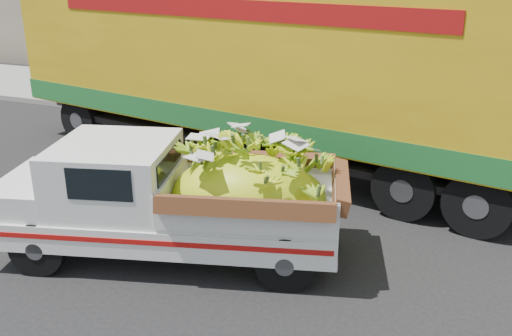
% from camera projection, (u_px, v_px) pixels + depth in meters
% --- Properties ---
extents(ground, '(100.00, 100.00, 0.00)m').
position_uv_depth(ground, '(180.00, 260.00, 8.48)').
color(ground, black).
rests_on(ground, ground).
extents(curb, '(60.00, 0.25, 0.15)m').
position_uv_depth(curb, '(313.00, 132.00, 14.36)').
color(curb, gray).
rests_on(curb, ground).
extents(sidewalk, '(60.00, 4.00, 0.14)m').
position_uv_depth(sidewalk, '(335.00, 113.00, 16.18)').
color(sidewalk, gray).
rests_on(sidewalk, ground).
extents(building_left, '(18.00, 6.00, 5.00)m').
position_uv_depth(building_left, '(184.00, 1.00, 23.29)').
color(building_left, gray).
rests_on(building_left, ground).
extents(pickup_truck, '(5.26, 3.05, 1.74)m').
position_uv_depth(pickup_truck, '(194.00, 198.00, 8.30)').
color(pickup_truck, black).
rests_on(pickup_truck, ground).
extents(semi_trailer, '(12.08, 4.62, 3.80)m').
position_uv_depth(semi_trailer, '(263.00, 67.00, 11.66)').
color(semi_trailer, black).
rests_on(semi_trailer, ground).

